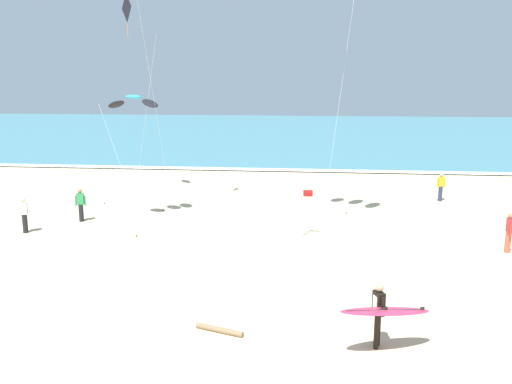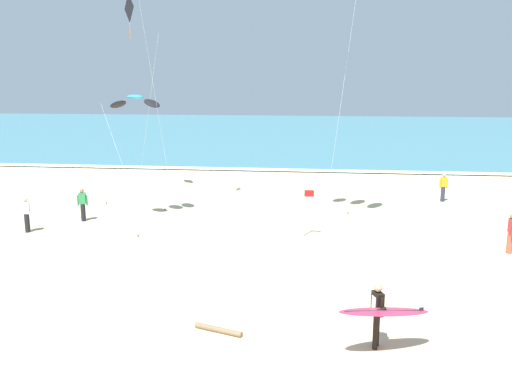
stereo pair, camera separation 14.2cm
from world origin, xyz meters
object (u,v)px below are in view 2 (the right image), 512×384
Objects in this scene: bystander_red_top at (511,233)px; bystander_green_top at (83,204)px; lifeguard_flag at (305,208)px; driftwood_log at (218,330)px; bystander_white_top at (26,214)px; surfer_lead at (381,311)px; bystander_yellow_top at (443,187)px; kite_diamond_charcoal_near at (130,13)px; kite_arc_cobalt_high at (135,102)px.

bystander_green_top is at bearing 171.66° from bystander_red_top.
lifeguard_flag is 9.51m from driftwood_log.
bystander_white_top is 0.76× the size of lifeguard_flag.
surfer_lead reaches higher than bystander_yellow_top.
lifeguard_flag reaches higher than bystander_white_top.
driftwood_log is (7.73, -16.23, -10.07)m from kite_diamond_charcoal_near.
kite_diamond_charcoal_near reaches higher than lifeguard_flag.
bystander_white_top is at bearing -128.16° from bystander_green_top.
bystander_green_top and bystander_yellow_top have the same top height.
kite_arc_cobalt_high is at bearing -159.97° from bystander_yellow_top.
driftwood_log is at bearing -119.47° from bystander_yellow_top.
bystander_red_top is at bearing -8.34° from bystander_green_top.
surfer_lead is 0.41× the size of kite_arc_cobalt_high.
bystander_yellow_top is (17.22, 0.58, -9.33)m from kite_diamond_charcoal_near.
surfer_lead is 9.94m from lifeguard_flag.
lifeguard_flag is 1.51× the size of driftwood_log.
kite_arc_cobalt_high is 4.28× the size of driftwood_log.
driftwood_log is at bearing -39.79° from bystander_white_top.
surfer_lead is at bearing -125.19° from bystander_red_top.
bystander_white_top is 13.23m from driftwood_log.
kite_diamond_charcoal_near reaches higher than driftwood_log.
lifeguard_flag is at bearing -35.64° from kite_diamond_charcoal_near.
bystander_red_top is (17.77, -8.39, -9.33)m from kite_diamond_charcoal_near.
kite_diamond_charcoal_near reaches higher than kite_arc_cobalt_high.
bystander_yellow_top is at bearing 45.65° from lifeguard_flag.
bystander_white_top is (-1.65, -2.10, 0.00)m from bystander_green_top.
kite_arc_cobalt_high is 13.82m from driftwood_log.
surfer_lead is at bearing -41.11° from bystander_green_top.
bystander_red_top is 12.76m from driftwood_log.
bystander_green_top is 1.14× the size of driftwood_log.
surfer_lead is 1.16× the size of lifeguard_flag.
surfer_lead reaches higher than bystander_white_top.
surfer_lead is at bearing -49.26° from kite_arc_cobalt_high.
kite_diamond_charcoal_near reaches higher than surfer_lead.
driftwood_log is (-4.16, 0.50, -0.97)m from surfer_lead.
kite_arc_cobalt_high reaches higher than surfer_lead.
kite_arc_cobalt_high is at bearing 13.84° from bystander_green_top.
surfer_lead is 1.53× the size of bystander_green_top.
bystander_yellow_top and bystander_white_top have the same top height.
lifeguard_flag is (10.57, -1.34, 0.45)m from bystander_green_top.
driftwood_log is at bearing -102.65° from lifeguard_flag.
bystander_white_top is (-20.19, 0.62, 0.00)m from bystander_red_top.
kite_arc_cobalt_high is 5.50m from bystander_green_top.
bystander_red_top is at bearing -1.76° from bystander_white_top.
bystander_yellow_top is at bearing 20.03° from kite_arc_cobalt_high.
bystander_yellow_top is (-0.55, 8.97, 0.00)m from bystander_red_top.
kite_arc_cobalt_high is 6.97m from bystander_white_top.
surfer_lead is 18.11m from bystander_yellow_top.
driftwood_log is at bearing -142.04° from bystander_red_top.
bystander_white_top is (-4.24, -2.74, -4.81)m from kite_arc_cobalt_high.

